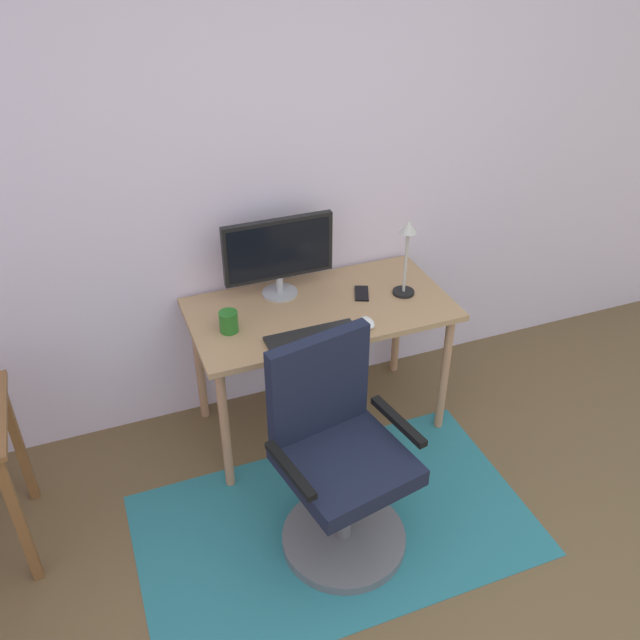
% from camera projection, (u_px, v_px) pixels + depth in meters
% --- Properties ---
extents(wall_back, '(6.00, 0.10, 2.60)m').
position_uv_depth(wall_back, '(294.00, 169.00, 3.33)').
color(wall_back, white).
rests_on(wall_back, ground).
extents(area_rug, '(1.78, 1.04, 0.01)m').
position_uv_depth(area_rug, '(335.00, 525.00, 3.12)').
color(area_rug, teal).
rests_on(area_rug, ground).
extents(desk, '(1.28, 0.66, 0.74)m').
position_uv_depth(desk, '(321.00, 320.00, 3.36)').
color(desk, tan).
rests_on(desk, ground).
extents(monitor, '(0.55, 0.18, 0.41)m').
position_uv_depth(monitor, '(278.00, 252.00, 3.29)').
color(monitor, '#B2B2B7').
rests_on(monitor, desk).
extents(keyboard, '(0.43, 0.13, 0.02)m').
position_uv_depth(keyboard, '(312.00, 336.00, 3.09)').
color(keyboard, black).
rests_on(keyboard, desk).
extents(computer_mouse, '(0.06, 0.10, 0.03)m').
position_uv_depth(computer_mouse, '(367.00, 322.00, 3.17)').
color(computer_mouse, white).
rests_on(computer_mouse, desk).
extents(coffee_cup, '(0.09, 0.09, 0.10)m').
position_uv_depth(coffee_cup, '(229.00, 322.00, 3.12)').
color(coffee_cup, '#276F23').
rests_on(coffee_cup, desk).
extents(cell_phone, '(0.12, 0.16, 0.01)m').
position_uv_depth(cell_phone, '(362.00, 293.00, 3.42)').
color(cell_phone, black).
rests_on(cell_phone, desk).
extents(desk_lamp, '(0.11, 0.11, 0.40)m').
position_uv_depth(desk_lamp, '(407.00, 248.00, 3.28)').
color(desk_lamp, black).
rests_on(desk_lamp, desk).
extents(office_chair, '(0.62, 0.56, 0.99)m').
position_uv_depth(office_chair, '(338.00, 469.00, 2.86)').
color(office_chair, slate).
rests_on(office_chair, ground).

